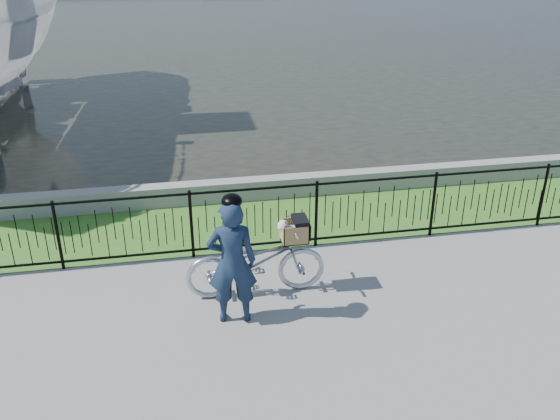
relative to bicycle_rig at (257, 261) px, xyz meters
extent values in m
plane|color=gray|center=(0.16, -0.40, -0.53)|extent=(120.00, 120.00, 0.00)
cube|color=#3A6D22|center=(0.16, 2.20, -0.53)|extent=(60.00, 2.00, 0.01)
cube|color=gray|center=(0.16, 3.20, -0.33)|extent=(60.00, 0.30, 0.40)
imported|color=#ADB1B9|center=(-0.01, 0.00, -0.01)|extent=(1.99, 0.69, 1.04)
cube|color=black|center=(0.54, 0.00, 0.27)|extent=(0.38, 0.18, 0.02)
cube|color=olive|center=(0.54, 0.00, 0.28)|extent=(0.37, 0.32, 0.01)
cube|color=olive|center=(0.54, 0.15, 0.42)|extent=(0.37, 0.01, 0.28)
cube|color=olive|center=(0.54, -0.15, 0.42)|extent=(0.37, 0.01, 0.28)
cube|color=olive|center=(0.72, 0.00, 0.42)|extent=(0.01, 0.32, 0.28)
cube|color=olive|center=(0.37, 0.00, 0.42)|extent=(0.02, 0.32, 0.28)
cube|color=black|center=(0.62, 0.00, 0.59)|extent=(0.20, 0.33, 0.06)
cube|color=black|center=(0.74, 0.00, 0.44)|extent=(0.02, 0.33, 0.23)
ellipsoid|color=silver|center=(0.52, 0.00, 0.40)|extent=(0.31, 0.22, 0.20)
sphere|color=silver|center=(0.38, -0.02, 0.54)|extent=(0.15, 0.15, 0.15)
sphere|color=silver|center=(0.33, -0.04, 0.51)|extent=(0.07, 0.07, 0.07)
sphere|color=black|center=(0.30, -0.05, 0.50)|extent=(0.02, 0.02, 0.02)
cone|color=#985B3F|center=(0.38, 0.04, 0.60)|extent=(0.06, 0.08, 0.08)
cone|color=#985B3F|center=(0.40, -0.06, 0.60)|extent=(0.06, 0.08, 0.08)
imported|color=#15243B|center=(-0.40, -0.57, 0.35)|extent=(0.68, 0.47, 1.77)
ellipsoid|color=black|center=(-0.40, -0.57, 1.21)|extent=(0.26, 0.29, 0.18)
camera|label=1|loc=(-1.06, -7.53, 4.51)|focal=40.00mm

